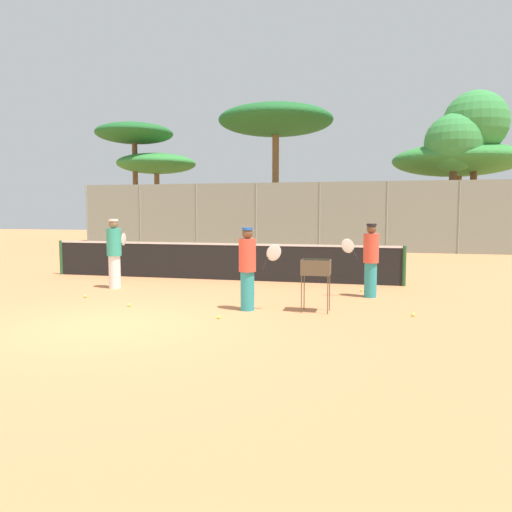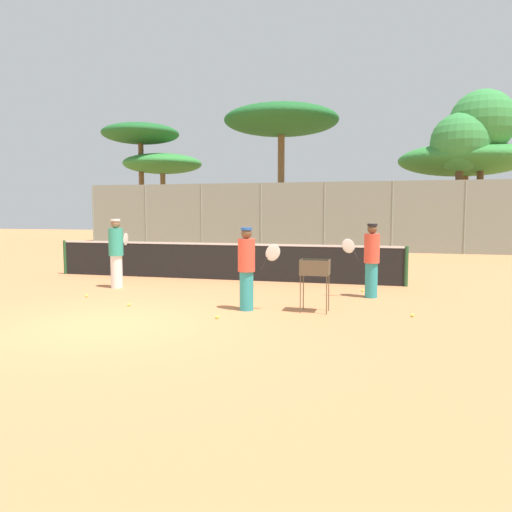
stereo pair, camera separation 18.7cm
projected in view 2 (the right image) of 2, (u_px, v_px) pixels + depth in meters
The scene contains 19 objects.
ground_plane at pixel (106, 326), 8.67m from camera, with size 80.00×80.00×0.00m, color #D37F4C.
tennis_net at pixel (220, 261), 14.47m from camera, with size 10.48×0.10×1.07m.
back_fence at pixel (292, 217), 25.12m from camera, with size 22.82×0.08×3.44m.
tree_0 at pixel (482, 123), 25.05m from camera, with size 3.21×3.21×8.06m.
tree_1 at pixel (281, 121), 29.84m from camera, with size 6.87×6.87×8.28m.
tree_2 at pixel (141, 135), 31.16m from camera, with size 4.80×4.80×7.43m.
tree_3 at pixel (163, 165), 31.69m from camera, with size 4.97×4.97×5.62m.
tree_4 at pixel (464, 161), 26.85m from camera, with size 6.88×6.88×5.61m.
tree_5 at pixel (460, 144), 24.85m from camera, with size 2.91×2.91×6.87m.
player_white_outfit at pixel (247, 268), 9.93m from camera, with size 0.89×0.34×1.66m.
player_red_cap at pixel (371, 259), 11.41m from camera, with size 0.90×0.35×1.70m.
player_yellow_shirt at pixel (116, 252), 12.88m from camera, with size 0.37×0.93×1.79m.
ball_cart at pixel (314, 272), 9.77m from camera, with size 0.56×0.41×1.04m.
tennis_ball_0 at pixel (129, 305), 10.43m from camera, with size 0.07×0.07×0.07m, color #D1E54C.
tennis_ball_1 at pixel (363, 290), 12.32m from camera, with size 0.07×0.07×0.07m, color #D1E54C.
tennis_ball_2 at pixel (217, 317), 9.21m from camera, with size 0.07×0.07×0.07m, color #D1E54C.
tennis_ball_3 at pixel (412, 315), 9.37m from camera, with size 0.07×0.07×0.07m, color #D1E54C.
tennis_ball_4 at pixel (87, 296), 11.55m from camera, with size 0.07×0.07×0.07m, color #D1E54C.
parked_car at pixel (292, 234), 29.22m from camera, with size 4.20×1.70×1.60m.
Camera 2 is at (4.71, -7.57, 1.98)m, focal length 35.00 mm.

